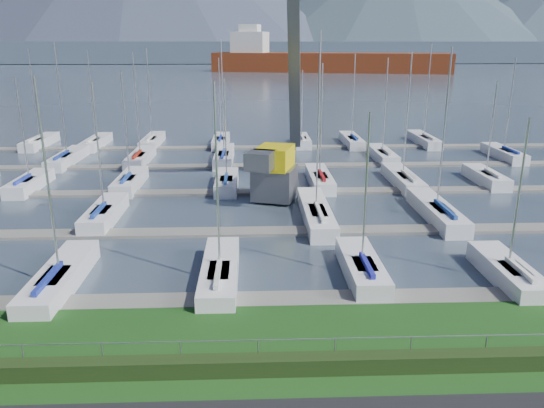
{
  "coord_description": "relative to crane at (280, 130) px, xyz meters",
  "views": [
    {
      "loc": [
        -1.15,
        -18.01,
        12.25
      ],
      "look_at": [
        0.0,
        12.0,
        3.0
      ],
      "focal_mm": 35.0,
      "sensor_mm": 36.0,
      "label": 1
    }
  ],
  "objects": [
    {
      "name": "sailboat_fleet",
      "position": [
        -4.7,
        5.01,
        0.05
      ],
      "size": [
        76.08,
        48.84,
        13.52
      ],
      "color": "navy",
      "rests_on": "water"
    },
    {
      "name": "crane",
      "position": [
        0.0,
        0.0,
        0.0
      ],
      "size": [
        5.5,
        13.47,
        22.35
      ],
      "rotation": [
        0.0,
        0.0,
        -0.3
      ],
      "color": "#5C5D64",
      "rests_on": "water"
    },
    {
      "name": "hedge",
      "position": [
        -1.12,
        -25.33,
        -4.98
      ],
      "size": [
        80.0,
        0.7,
        0.7
      ],
      "primitive_type": "cube",
      "color": "#203313",
      "rests_on": "grass"
    },
    {
      "name": "water",
      "position": [
        -1.12,
        235.07,
        -5.73
      ],
      "size": [
        800.0,
        540.0,
        0.2
      ],
      "primitive_type": "cube",
      "color": "#3C4959"
    },
    {
      "name": "fence",
      "position": [
        -1.12,
        -24.93,
        -4.13
      ],
      "size": [
        80.0,
        0.04,
        0.04
      ],
      "primitive_type": "cylinder",
      "rotation": [
        0.0,
        1.57,
        0.0
      ],
      "color": "gray",
      "rests_on": "grass"
    },
    {
      "name": "cargo_ship_mid",
      "position": [
        26.67,
        187.5,
        -1.78
      ],
      "size": [
        100.11,
        40.14,
        21.5
      ],
      "rotation": [
        0.0,
        0.0,
        -0.23
      ],
      "color": "maroon",
      "rests_on": "water"
    },
    {
      "name": "docks",
      "position": [
        -1.12,
        1.07,
        -5.55
      ],
      "size": [
        90.0,
        41.6,
        0.25
      ],
      "color": "slate",
      "rests_on": "water"
    },
    {
      "name": "foothill",
      "position": [
        -1.12,
        305.07,
        0.67
      ],
      "size": [
        900.0,
        80.0,
        12.0
      ],
      "primitive_type": "cube",
      "color": "#445263",
      "rests_on": "water"
    }
  ]
}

